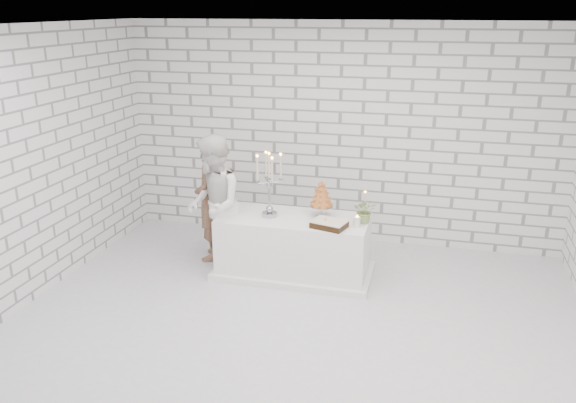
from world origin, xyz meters
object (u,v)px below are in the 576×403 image
at_px(cake_table, 294,246).
at_px(bride, 214,206).
at_px(groom, 210,199).
at_px(croquembouche, 321,199).
at_px(candelabra, 269,185).

distance_m(cake_table, bride, 1.09).
bearing_deg(bride, groom, -174.62).
bearing_deg(croquembouche, candelabra, -165.73).
xyz_separation_m(cake_table, groom, (-1.17, 0.24, 0.44)).
xyz_separation_m(groom, croquembouche, (1.48, -0.12, 0.16)).
height_order(cake_table, candelabra, candelabra).
xyz_separation_m(groom, candelabra, (0.88, -0.28, 0.34)).
height_order(bride, croquembouche, bride).
bearing_deg(candelabra, croquembouche, 14.27).
relative_size(cake_table, croquembouche, 4.01).
distance_m(candelabra, croquembouche, 0.65).
bearing_deg(groom, candelabra, 62.27).
height_order(groom, candelabra, groom).
xyz_separation_m(candelabra, croquembouche, (0.60, 0.15, -0.17)).
xyz_separation_m(groom, bride, (0.21, -0.40, 0.06)).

